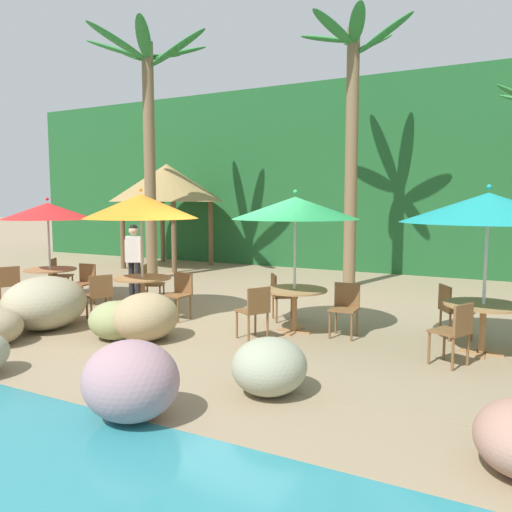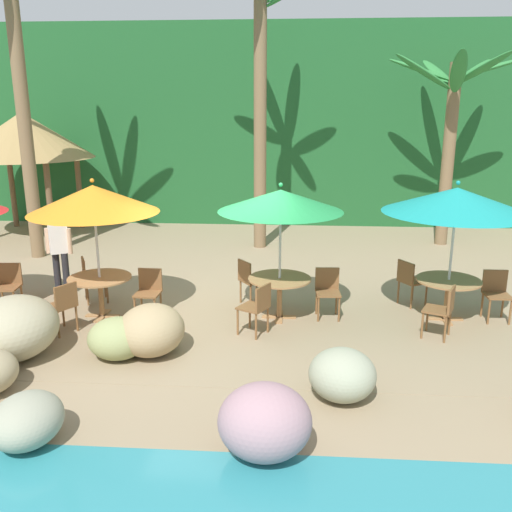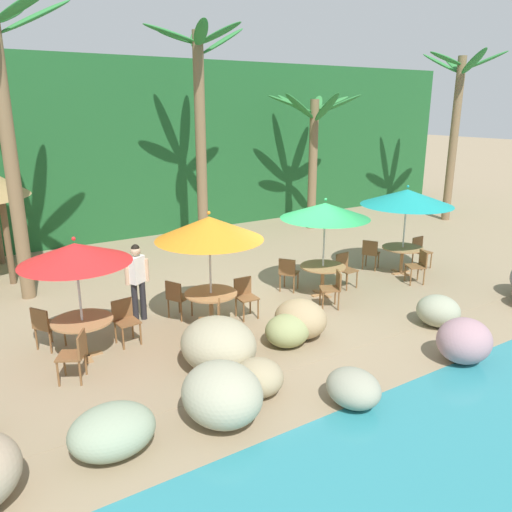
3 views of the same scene
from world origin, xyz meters
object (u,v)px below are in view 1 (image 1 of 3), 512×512
Objects in this scene: chair_green_seaward at (345,305)px; chair_green_left at (255,309)px; chair_orange_inland at (149,282)px; umbrella_teal at (488,208)px; chair_teal_left at (455,329)px; chair_red_left at (9,283)px; chair_teal_inland at (451,307)px; waiter_in_white at (134,256)px; dining_table_red at (50,275)px; umbrella_red at (48,211)px; umbrella_green at (295,208)px; chair_green_inland at (279,293)px; palm_tree_nearest at (149,112)px; palm_tree_second at (352,113)px; chair_red_seaward at (84,281)px; chair_orange_seaward at (180,292)px; dining_table_teal at (483,312)px; chair_orange_left at (100,294)px; palapa_hut at (167,183)px; dining_table_orange at (143,284)px; umbrella_orange at (141,206)px; chair_red_inland at (58,274)px; dining_table_green at (295,296)px.

chair_green_left is at bearing -141.70° from chair_green_seaward.
umbrella_teal is at bearing -3.88° from chair_orange_inland.
chair_red_left is at bearing -178.43° from chair_teal_left.
chair_teal_inland is 6.73m from waiter_in_white.
chair_teal_inland reaches higher than dining_table_red.
umbrella_green reaches higher than umbrella_red.
palm_tree_nearest is at bearing 150.88° from chair_green_inland.
umbrella_red is 7.68m from palm_tree_second.
palm_tree_second reaches higher than chair_red_seaward.
dining_table_teal is (5.20, 0.24, 0.10)m from chair_orange_seaward.
chair_orange_left is (-1.21, -0.82, 0.00)m from chair_orange_seaward.
palapa_hut is (-10.23, 5.90, 0.68)m from umbrella_teal.
chair_orange_seaward is at bearing 161.32° from chair_green_left.
dining_table_teal is at bearing -8.36° from chair_green_inland.
palapa_hut is at bearing 150.01° from dining_table_teal.
palm_tree_second reaches higher than chair_green_inland.
palm_tree_second is at bearing 97.48° from umbrella_green.
dining_table_teal is at bearing 1.71° from dining_table_red.
dining_table_orange is 0.65× the size of waiter_in_white.
umbrella_green reaches higher than chair_orange_seaward.
chair_teal_left is 0.51× the size of waiter_in_white.
dining_table_red is 1.26× the size of chair_orange_seaward.
chair_green_seaward is (3.99, 0.31, -0.10)m from dining_table_orange.
palm_tree_second is (-3.06, 4.27, 3.91)m from chair_teal_inland.
umbrella_orange is 2.83× the size of chair_orange_inland.
chair_red_left is 0.79× the size of dining_table_teal.
umbrella_red is 5.66m from chair_green_left.
chair_red_left is 1.00× the size of chair_green_inland.
chair_red_seaward is at bearing 145.50° from chair_orange_left.
chair_green_left is at bearing -80.11° from chair_green_inland.
dining_table_red and dining_table_orange have the same top height.
umbrella_red is 1.35× the size of waiter_in_white.
palapa_hut is (-1.56, 6.16, 0.81)m from umbrella_red.
dining_table_red is at bearing -84.70° from palm_tree_nearest.
chair_red_inland is 0.79× the size of dining_table_orange.
chair_green_seaward is (6.60, 0.28, -1.48)m from umbrella_red.
chair_orange_seaward is at bearing 3.06° from dining_table_orange.
umbrella_red is 2.09× the size of dining_table_teal.
chair_green_left is (-0.33, -0.79, -0.10)m from dining_table_green.
chair_teal_left is (2.64, -0.69, -0.10)m from dining_table_green.
palm_tree_nearest is at bearing 95.30° from dining_table_red.
dining_table_orange is 0.16× the size of palm_tree_nearest.
umbrella_orange reaches higher than umbrella_teal.
umbrella_teal is (9.20, -0.41, 1.61)m from chair_red_inland.
waiter_in_white is at bearing 46.41° from chair_red_left.
palm_tree_nearest is 5.62m from palm_tree_second.
chair_green_inland is (2.57, 0.80, -0.10)m from dining_table_orange.
chair_orange_inland is at bearing 174.65° from chair_green_seaward.
dining_table_green is (4.92, -0.03, 0.10)m from chair_red_seaward.
dining_table_orange is (2.94, 0.76, 0.10)m from chair_red_left.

